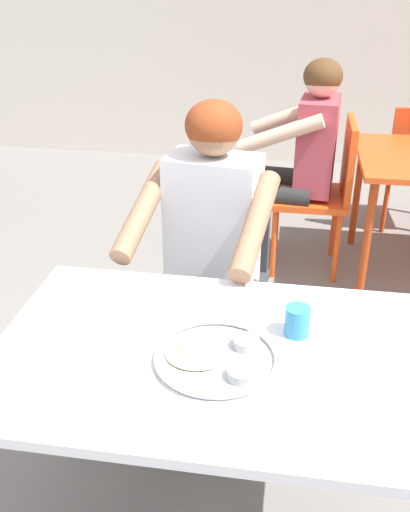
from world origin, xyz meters
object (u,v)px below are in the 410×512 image
object	(u,v)px
drinking_cup	(297,320)
diner_foreground	(206,241)
patron_background	(300,148)
chair_red_left	(324,186)
thali_tray	(217,357)
table_foreground	(209,374)
chair_foreground	(220,269)

from	to	relation	value
drinking_cup	diner_foreground	xyz separation A→B (m)	(-0.34, 0.56, -0.05)
diner_foreground	patron_background	world-z (taller)	diner_foreground
chair_red_left	patron_background	distance (m)	0.26
drinking_cup	chair_red_left	bearing A→B (deg)	85.53
thali_tray	table_foreground	bearing A→B (deg)	122.55
thali_tray	chair_foreground	xyz separation A→B (m)	(-0.11, 0.93, -0.26)
drinking_cup	chair_red_left	size ratio (longest dim) A/B	0.10
chair_foreground	thali_tray	bearing A→B (deg)	-82.95
drinking_cup	chair_foreground	world-z (taller)	chair_foreground
thali_tray	drinking_cup	distance (m)	0.25
diner_foreground	table_foreground	bearing A→B (deg)	-80.29
table_foreground	thali_tray	distance (m)	0.10
diner_foreground	chair_red_left	size ratio (longest dim) A/B	1.39
chair_red_left	thali_tray	bearing A→B (deg)	-99.92
thali_tray	diner_foreground	world-z (taller)	diner_foreground
table_foreground	drinking_cup	size ratio (longest dim) A/B	13.43
chair_foreground	table_foreground	bearing A→B (deg)	-84.29
chair_foreground	diner_foreground	bearing A→B (deg)	-96.64
table_foreground	diner_foreground	size ratio (longest dim) A/B	0.94
table_foreground	chair_foreground	distance (m)	0.91
thali_tray	chair_red_left	distance (m)	2.00
drinking_cup	diner_foreground	bearing A→B (deg)	121.57
drinking_cup	diner_foreground	size ratio (longest dim) A/B	0.07
patron_background	chair_red_left	bearing A→B (deg)	-7.28
table_foreground	drinking_cup	bearing A→B (deg)	26.22
thali_tray	chair_red_left	size ratio (longest dim) A/B	0.36
thali_tray	diner_foreground	xyz separation A→B (m)	(-0.14, 0.71, -0.02)
thali_tray	chair_foreground	world-z (taller)	chair_foreground
diner_foreground	patron_background	bearing A→B (deg)	75.49
drinking_cup	patron_background	world-z (taller)	patron_background
chair_red_left	patron_background	world-z (taller)	patron_background
patron_background	diner_foreground	bearing A→B (deg)	-104.51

